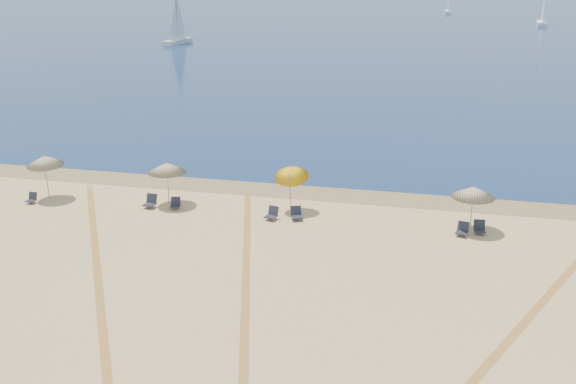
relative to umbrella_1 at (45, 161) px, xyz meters
name	(u,v)px	position (x,y,z in m)	size (l,w,h in m)	color
wet_sand	(303,191)	(13.89, 4.35, -2.22)	(500.00, 500.00, 0.00)	olive
umbrella_1	(45,161)	(0.00, 0.00, 0.00)	(2.06, 2.09, 2.57)	gray
umbrella_2	(167,168)	(7.03, 0.62, -0.12)	(2.13, 2.13, 2.44)	gray
umbrella_3	(291,172)	(13.92, 1.05, -0.04)	(1.85, 1.93, 2.76)	gray
umbrella_4	(473,192)	(23.31, 0.37, -0.21)	(2.16, 2.16, 2.36)	gray
chair_1	(32,198)	(-0.50, -0.94, -1.96)	(0.49, 0.58, 0.59)	black
chair_2	(151,202)	(6.26, -0.12, -1.91)	(0.65, 0.75, 0.72)	black
chair_3	(175,204)	(7.67, -0.02, -1.95)	(0.62, 0.69, 0.62)	black
chair_4	(272,214)	(13.21, -0.41, -1.92)	(0.72, 0.79, 0.68)	black
chair_5	(296,214)	(14.45, -0.15, -1.92)	(0.78, 0.83, 0.68)	black
chair_6	(462,230)	(22.91, -0.45, -1.93)	(0.70, 0.77, 0.67)	black
chair_7	(479,228)	(23.74, -0.02, -1.93)	(0.60, 0.69, 0.67)	black
sailboat_0	(178,25)	(-19.20, 69.20, 0.56)	(2.71, 6.36, 9.20)	white
sailboat_1	(543,9)	(39.71, 113.12, 0.77)	(2.09, 6.74, 9.91)	white
sailboat_2	(448,2)	(21.51, 138.76, 0.28)	(1.65, 5.60, 8.27)	white
tire_tracks	(249,323)	(14.94, -11.01, -2.22)	(52.51, 43.23, 0.00)	tan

